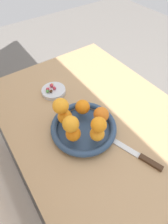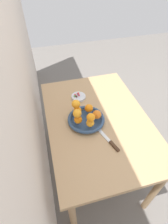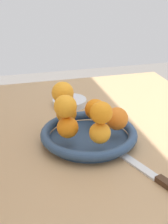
{
  "view_description": "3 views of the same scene",
  "coord_description": "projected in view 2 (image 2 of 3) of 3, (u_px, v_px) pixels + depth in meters",
  "views": [
    {
      "loc": [
        -0.35,
        0.33,
        1.36
      ],
      "look_at": [
        0.02,
        0.07,
        0.82
      ],
      "focal_mm": 28.0,
      "sensor_mm": 36.0,
      "label": 1
    },
    {
      "loc": [
        -0.84,
        0.33,
        1.72
      ],
      "look_at": [
        -0.0,
        0.11,
        0.84
      ],
      "focal_mm": 28.0,
      "sensor_mm": 36.0,
      "label": 2
    },
    {
      "loc": [
        -0.83,
        0.33,
        1.22
      ],
      "look_at": [
        0.02,
        0.1,
        0.82
      ],
      "focal_mm": 55.0,
      "sensor_mm": 36.0,
      "label": 3
    }
  ],
  "objects": [
    {
      "name": "candy_dish",
      "position": [
        78.0,
        97.0,
        1.49
      ],
      "size": [
        0.12,
        0.12,
        0.02
      ],
      "primitive_type": "cylinder",
      "color": "silver",
      "rests_on": "dining_table"
    },
    {
      "name": "wall_back",
      "position": [
        12.0,
        68.0,
        0.88
      ],
      "size": [
        4.0,
        0.05,
        2.5
      ],
      "primitive_type": "cube",
      "color": "beige",
      "rests_on": "ground_plane"
    },
    {
      "name": "orange_6",
      "position": [
        91.0,
        117.0,
        1.16
      ],
      "size": [
        0.06,
        0.06,
        0.06
      ],
      "primitive_type": "sphere",
      "color": "orange",
      "rests_on": "orange_1"
    },
    {
      "name": "orange_0",
      "position": [
        78.0,
        120.0,
        1.22
      ],
      "size": [
        0.06,
        0.06,
        0.06
      ],
      "primitive_type": "sphere",
      "color": "orange",
      "rests_on": "fruit_bowl"
    },
    {
      "name": "fruit_bowl",
      "position": [
        86.0,
        119.0,
        1.29
      ],
      "size": [
        0.27,
        0.27,
        0.04
      ],
      "color": "navy",
      "rests_on": "dining_table"
    },
    {
      "name": "candy_ball_4",
      "position": [
        75.0,
        95.0,
        1.47
      ],
      "size": [
        0.02,
        0.02,
        0.02
      ],
      "primitive_type": "sphere",
      "color": "#C6384C",
      "rests_on": "candy_dish"
    },
    {
      "name": "knife",
      "position": [
        108.0,
        140.0,
        1.18
      ],
      "size": [
        0.25,
        0.1,
        0.01
      ],
      "color": "#3F2819",
      "rests_on": "dining_table"
    },
    {
      "name": "candy_ball_2",
      "position": [
        78.0,
        93.0,
        1.49
      ],
      "size": [
        0.02,
        0.02,
        0.02
      ],
      "primitive_type": "sphere",
      "color": "#C6384C",
      "rests_on": "candy_dish"
    },
    {
      "name": "candy_ball_0",
      "position": [
        79.0,
        93.0,
        1.49
      ],
      "size": [
        0.01,
        0.01,
        0.01
      ],
      "primitive_type": "sphere",
      "color": "gold",
      "rests_on": "candy_dish"
    },
    {
      "name": "orange_3",
      "position": [
        89.0,
        108.0,
        1.3
      ],
      "size": [
        0.06,
        0.06,
        0.06
      ],
      "primitive_type": "sphere",
      "color": "orange",
      "rests_on": "fruit_bowl"
    },
    {
      "name": "ground_plane",
      "position": [
        94.0,
        166.0,
        1.85
      ],
      "size": [
        6.0,
        6.0,
        0.0
      ],
      "primitive_type": "plane",
      "color": "slate"
    },
    {
      "name": "candy_ball_3",
      "position": [
        75.0,
        96.0,
        1.47
      ],
      "size": [
        0.02,
        0.02,
        0.02
      ],
      "primitive_type": "sphere",
      "color": "#4C9947",
      "rests_on": "candy_dish"
    },
    {
      "name": "orange_4",
      "position": [
        77.0,
        111.0,
        1.29
      ],
      "size": [
        0.06,
        0.06,
        0.06
      ],
      "primitive_type": "sphere",
      "color": "orange",
      "rests_on": "fruit_bowl"
    },
    {
      "name": "orange_1",
      "position": [
        90.0,
        123.0,
        1.2
      ],
      "size": [
        0.06,
        0.06,
        0.06
      ],
      "primitive_type": "sphere",
      "color": "orange",
      "rests_on": "fruit_bowl"
    },
    {
      "name": "candy_ball_1",
      "position": [
        79.0,
        95.0,
        1.47
      ],
      "size": [
        0.02,
        0.02,
        0.02
      ],
      "primitive_type": "sphere",
      "color": "#C6384C",
      "rests_on": "candy_dish"
    },
    {
      "name": "orange_5",
      "position": [
        76.0,
        104.0,
        1.25
      ],
      "size": [
        0.06,
        0.06,
        0.06
      ],
      "primitive_type": "sphere",
      "color": "orange",
      "rests_on": "orange_4"
    },
    {
      "name": "orange_2",
      "position": [
        97.0,
        115.0,
        1.25
      ],
      "size": [
        0.06,
        0.06,
        0.06
      ],
      "primitive_type": "sphere",
      "color": "orange",
      "rests_on": "fruit_bowl"
    },
    {
      "name": "dining_table",
      "position": [
        97.0,
        126.0,
        1.39
      ],
      "size": [
        1.1,
        0.76,
        0.74
      ],
      "color": "tan",
      "rests_on": "ground_plane"
    },
    {
      "name": "orange_7",
      "position": [
        77.0,
        113.0,
        1.18
      ],
      "size": [
        0.06,
        0.06,
        0.06
      ],
      "primitive_type": "sphere",
      "color": "orange",
      "rests_on": "orange_0"
    },
    {
      "name": "candy_ball_5",
      "position": [
        77.0,
        96.0,
        1.46
      ],
      "size": [
        0.02,
        0.02,
        0.02
      ],
      "primitive_type": "sphere",
      "color": "#472819",
      "rests_on": "candy_dish"
    }
  ]
}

